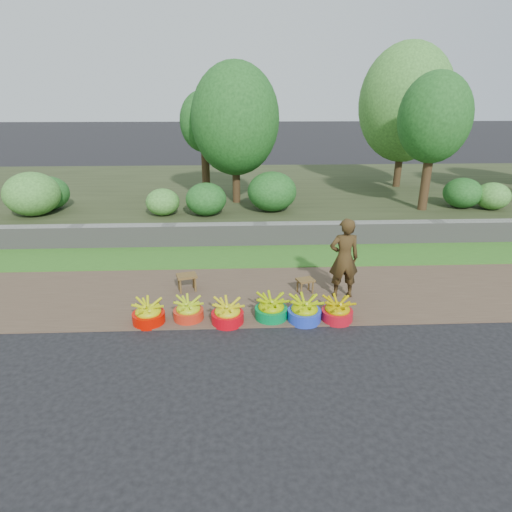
{
  "coord_description": "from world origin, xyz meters",
  "views": [
    {
      "loc": [
        -0.55,
        -6.0,
        3.49
      ],
      "look_at": [
        -0.22,
        1.3,
        0.75
      ],
      "focal_mm": 30.0,
      "sensor_mm": 36.0,
      "label": 1
    }
  ],
  "objects_px": {
    "basin_c": "(227,313)",
    "basin_f": "(337,311)",
    "basin_b": "(188,310)",
    "basin_d": "(271,309)",
    "stool_left": "(187,278)",
    "basin_e": "(304,311)",
    "vendor_woman": "(344,258)",
    "stool_right": "(305,282)",
    "basin_a": "(148,313)"
  },
  "relations": [
    {
      "from": "basin_a",
      "to": "basin_c",
      "type": "height_order",
      "value": "basin_c"
    },
    {
      "from": "basin_f",
      "to": "stool_right",
      "type": "relative_size",
      "value": 1.4
    },
    {
      "from": "basin_a",
      "to": "vendor_woman",
      "type": "bearing_deg",
      "value": 13.84
    },
    {
      "from": "basin_a",
      "to": "stool_right",
      "type": "relative_size",
      "value": 1.42
    },
    {
      "from": "vendor_woman",
      "to": "basin_e",
      "type": "bearing_deg",
      "value": 45.36
    },
    {
      "from": "basin_a",
      "to": "basin_e",
      "type": "xyz_separation_m",
      "value": [
        2.55,
        -0.04,
        0.01
      ]
    },
    {
      "from": "basin_d",
      "to": "vendor_woman",
      "type": "xyz_separation_m",
      "value": [
        1.36,
        0.76,
        0.58
      ]
    },
    {
      "from": "basin_b",
      "to": "basin_c",
      "type": "distance_m",
      "value": 0.67
    },
    {
      "from": "basin_c",
      "to": "basin_d",
      "type": "xyz_separation_m",
      "value": [
        0.72,
        0.12,
        0.01
      ]
    },
    {
      "from": "basin_b",
      "to": "stool_left",
      "type": "bearing_deg",
      "value": 97.14
    },
    {
      "from": "basin_a",
      "to": "basin_f",
      "type": "bearing_deg",
      "value": -0.81
    },
    {
      "from": "basin_a",
      "to": "basin_d",
      "type": "relative_size",
      "value": 0.97
    },
    {
      "from": "basin_b",
      "to": "basin_e",
      "type": "height_order",
      "value": "basin_e"
    },
    {
      "from": "basin_a",
      "to": "basin_b",
      "type": "relative_size",
      "value": 1.05
    },
    {
      "from": "basin_f",
      "to": "stool_left",
      "type": "xyz_separation_m",
      "value": [
        -2.59,
        1.24,
        0.1
      ]
    },
    {
      "from": "basin_b",
      "to": "stool_left",
      "type": "distance_m",
      "value": 1.11
    },
    {
      "from": "stool_right",
      "to": "vendor_woman",
      "type": "relative_size",
      "value": 0.25
    },
    {
      "from": "basin_b",
      "to": "basin_c",
      "type": "bearing_deg",
      "value": -12.82
    },
    {
      "from": "basin_a",
      "to": "basin_e",
      "type": "height_order",
      "value": "basin_e"
    },
    {
      "from": "stool_left",
      "to": "basin_b",
      "type": "bearing_deg",
      "value": -82.86
    },
    {
      "from": "basin_b",
      "to": "vendor_woman",
      "type": "relative_size",
      "value": 0.34
    },
    {
      "from": "basin_b",
      "to": "basin_f",
      "type": "xyz_separation_m",
      "value": [
        2.45,
        -0.14,
        0.01
      ]
    },
    {
      "from": "basin_d",
      "to": "basin_e",
      "type": "height_order",
      "value": "basin_e"
    },
    {
      "from": "basin_e",
      "to": "basin_f",
      "type": "xyz_separation_m",
      "value": [
        0.54,
        -0.0,
        -0.01
      ]
    },
    {
      "from": "basin_e",
      "to": "stool_right",
      "type": "distance_m",
      "value": 1.05
    },
    {
      "from": "basin_d",
      "to": "stool_right",
      "type": "height_order",
      "value": "basin_d"
    },
    {
      "from": "basin_a",
      "to": "stool_left",
      "type": "bearing_deg",
      "value": 67.31
    },
    {
      "from": "basin_c",
      "to": "basin_a",
      "type": "bearing_deg",
      "value": 177.62
    },
    {
      "from": "basin_f",
      "to": "vendor_woman",
      "type": "relative_size",
      "value": 0.35
    },
    {
      "from": "stool_right",
      "to": "basin_a",
      "type": "bearing_deg",
      "value": -159.84
    },
    {
      "from": "basin_c",
      "to": "stool_left",
      "type": "height_order",
      "value": "basin_c"
    },
    {
      "from": "basin_e",
      "to": "stool_left",
      "type": "height_order",
      "value": "basin_e"
    },
    {
      "from": "basin_d",
      "to": "basin_c",
      "type": "bearing_deg",
      "value": -170.46
    },
    {
      "from": "basin_e",
      "to": "stool_left",
      "type": "xyz_separation_m",
      "value": [
        -2.05,
        1.23,
        0.09
      ]
    },
    {
      "from": "basin_c",
      "to": "basin_f",
      "type": "distance_m",
      "value": 1.81
    },
    {
      "from": "basin_a",
      "to": "basin_c",
      "type": "xyz_separation_m",
      "value": [
        1.29,
        -0.05,
        0.0
      ]
    },
    {
      "from": "basin_b",
      "to": "basin_f",
      "type": "bearing_deg",
      "value": -3.21
    },
    {
      "from": "basin_b",
      "to": "basin_d",
      "type": "height_order",
      "value": "basin_d"
    },
    {
      "from": "basin_f",
      "to": "vendor_woman",
      "type": "bearing_deg",
      "value": 72.36
    },
    {
      "from": "basin_c",
      "to": "basin_e",
      "type": "bearing_deg",
      "value": 0.61
    },
    {
      "from": "basin_d",
      "to": "stool_left",
      "type": "distance_m",
      "value": 1.88
    },
    {
      "from": "basin_b",
      "to": "basin_e",
      "type": "xyz_separation_m",
      "value": [
        1.91,
        -0.13,
        0.02
      ]
    },
    {
      "from": "basin_b",
      "to": "basin_c",
      "type": "relative_size",
      "value": 0.95
    },
    {
      "from": "basin_f",
      "to": "basin_b",
      "type": "bearing_deg",
      "value": 176.79
    },
    {
      "from": "basin_a",
      "to": "basin_b",
      "type": "distance_m",
      "value": 0.64
    },
    {
      "from": "basin_f",
      "to": "basin_c",
      "type": "bearing_deg",
      "value": -179.69
    },
    {
      "from": "basin_e",
      "to": "basin_f",
      "type": "relative_size",
      "value": 1.07
    },
    {
      "from": "basin_b",
      "to": "basin_c",
      "type": "height_order",
      "value": "basin_c"
    },
    {
      "from": "basin_e",
      "to": "vendor_woman",
      "type": "xyz_separation_m",
      "value": [
        0.82,
        0.87,
        0.58
      ]
    },
    {
      "from": "basin_a",
      "to": "basin_d",
      "type": "xyz_separation_m",
      "value": [
        2.01,
        0.07,
        0.01
      ]
    }
  ]
}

